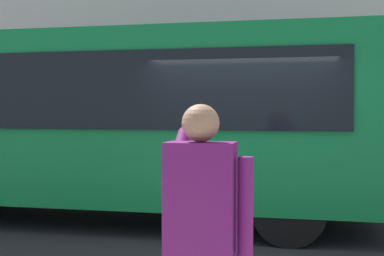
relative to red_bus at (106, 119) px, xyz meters
The scene contains 3 objects.
ground_plane 3.00m from the red_bus, 164.16° to the left, with size 60.00×60.00×0.00m, color #232326.
red_bus is the anchor object (origin of this frame).
pedestrian_photographer 5.92m from the red_bus, 116.98° to the left, with size 0.53×0.52×1.70m.
Camera 1 is at (-0.89, 7.58, 1.81)m, focal length 49.82 mm.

